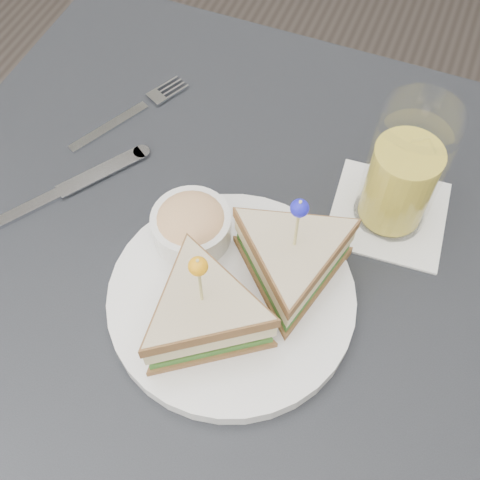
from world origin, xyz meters
name	(u,v)px	position (x,y,z in m)	size (l,w,h in m)	color
ground_plane	(234,440)	(0.00, 0.00, 0.00)	(3.50, 3.50, 0.00)	#3F3833
table	(229,299)	(0.00, 0.00, 0.67)	(0.80, 0.80, 0.75)	black
plate_meal	(239,283)	(0.03, -0.03, 0.79)	(0.30, 0.29, 0.15)	white
cutlery_fork	(135,111)	(-0.21, 0.17, 0.75)	(0.10, 0.17, 0.01)	silver
cutlery_knife	(66,190)	(-0.22, 0.03, 0.75)	(0.13, 0.18, 0.01)	silver
drink_set	(403,175)	(0.15, 0.14, 0.82)	(0.14, 0.14, 0.17)	white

